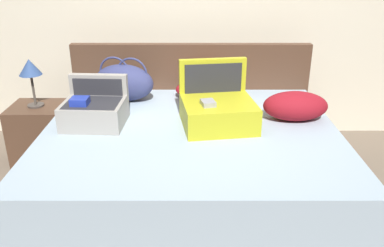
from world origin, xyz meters
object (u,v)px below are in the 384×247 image
object	(u,v)px
bed	(192,164)
nightstand	(42,133)
hard_case_large	(219,109)
pillow_near_headboard	(202,89)
table_lamp	(32,70)
pillow_center_head	(297,106)
duffel_bag	(125,82)
hard_case_medium	(96,109)

from	to	relation	value
bed	nightstand	xyz separation A→B (m)	(-1.30, 0.61, -0.03)
bed	hard_case_large	distance (m)	0.44
pillow_near_headboard	nightstand	xyz separation A→B (m)	(-1.38, -0.06, -0.38)
table_lamp	pillow_near_headboard	bearing A→B (deg)	2.53
pillow_near_headboard	table_lamp	distance (m)	1.39
pillow_center_head	bed	bearing A→B (deg)	-166.81
duffel_bag	nightstand	distance (m)	0.88
hard_case_large	nightstand	world-z (taller)	hard_case_large
hard_case_large	table_lamp	distance (m)	1.58
table_lamp	hard_case_large	bearing A→B (deg)	-19.56
pillow_near_headboard	nightstand	size ratio (longest dim) A/B	0.86
nightstand	hard_case_medium	bearing A→B (deg)	-39.65
hard_case_large	hard_case_medium	bearing A→B (deg)	170.65
bed	hard_case_medium	bearing A→B (deg)	171.63
hard_case_medium	pillow_near_headboard	distance (m)	0.95
hard_case_large	nightstand	distance (m)	1.63
hard_case_medium	table_lamp	world-z (taller)	table_lamp
hard_case_large	pillow_center_head	size ratio (longest dim) A/B	1.19
duffel_bag	pillow_near_headboard	size ratio (longest dim) A/B	1.27
hard_case_medium	pillow_center_head	distance (m)	1.43
pillow_near_headboard	pillow_center_head	size ratio (longest dim) A/B	0.91
pillow_center_head	table_lamp	size ratio (longest dim) A/B	1.16
bed	pillow_center_head	distance (m)	0.86
hard_case_medium	duffel_bag	xyz separation A→B (m)	(0.13, 0.49, 0.05)
hard_case_medium	nightstand	bearing A→B (deg)	143.42
bed	table_lamp	bearing A→B (deg)	154.70
bed	table_lamp	distance (m)	1.53
duffel_bag	table_lamp	bearing A→B (deg)	178.58
hard_case_large	table_lamp	world-z (taller)	hard_case_large
pillow_near_headboard	nightstand	distance (m)	1.43
hard_case_large	duffel_bag	world-z (taller)	hard_case_large
hard_case_medium	nightstand	xyz separation A→B (m)	(-0.62, 0.51, -0.41)
nightstand	pillow_near_headboard	bearing A→B (deg)	2.53
pillow_center_head	hard_case_large	bearing A→B (deg)	-170.91
bed	nightstand	bearing A→B (deg)	154.70
pillow_center_head	table_lamp	distance (m)	2.10
table_lamp	pillow_center_head	bearing A→B (deg)	-12.03
pillow_center_head	nightstand	size ratio (longest dim) A/B	0.95
hard_case_large	duffel_bag	size ratio (longest dim) A/B	1.02
hard_case_medium	duffel_bag	distance (m)	0.51
hard_case_medium	table_lamp	bearing A→B (deg)	143.42
hard_case_large	table_lamp	size ratio (longest dim) A/B	1.38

